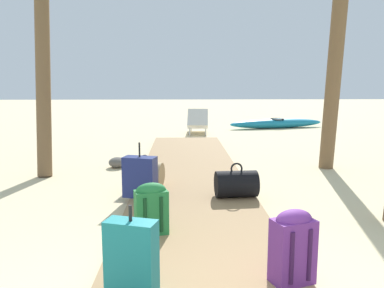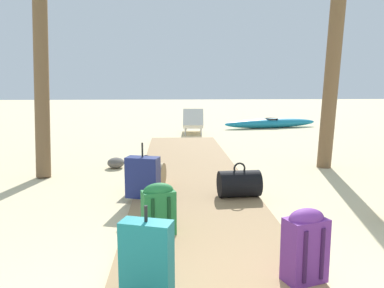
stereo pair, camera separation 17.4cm
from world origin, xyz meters
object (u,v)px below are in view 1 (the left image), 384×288
backpack_purple (293,245)px  suitcase_teal (132,261)px  kayak (277,123)px  duffel_bag_black (236,184)px  backpack_green (151,207)px  lounge_chair (198,123)px  suitcase_navy (140,177)px  duffel_bag_tan (145,174)px

backpack_purple → suitcase_teal: 1.20m
suitcase_teal → kayak: 11.49m
backpack_purple → duffel_bag_black: 2.26m
backpack_green → suitcase_teal: size_ratio=0.76×
duffel_bag_black → lounge_chair: size_ratio=0.36×
lounge_chair → suitcase_navy: bearing=-98.8°
duffel_bag_black → lounge_chair: (-0.19, 7.01, 0.07)m
duffel_bag_black → suitcase_navy: suitcase_navy is taller
kayak → lounge_chair: bearing=-153.2°
kayak → suitcase_teal: bearing=-108.6°
duffel_bag_black → backpack_green: size_ratio=1.09×
suitcase_navy → kayak: bearing=65.2°
duffel_bag_black → lounge_chair: lounge_chair is taller
backpack_purple → duffel_bag_tan: 3.17m
backpack_purple → duffel_bag_tan: size_ratio=1.00×
backpack_purple → kayak: (2.48, 10.68, -0.22)m
duffel_bag_black → suitcase_navy: bearing=178.0°
duffel_bag_tan → backpack_green: 1.87m
suitcase_navy → suitcase_teal: bearing=-85.6°
duffel_bag_black → suitcase_teal: suitcase_teal is taller
duffel_bag_tan → backpack_green: (0.23, -1.85, 0.10)m
backpack_purple → lounge_chair: (-0.30, 9.27, -0.05)m
suitcase_navy → lounge_chair: size_ratio=0.46×
suitcase_teal → backpack_purple: bearing=10.1°
backpack_purple → suitcase_navy: (-1.38, 2.30, -0.03)m
suitcase_teal → lounge_chair: 9.52m
duffel_bag_tan → suitcase_navy: bearing=-91.6°
duffel_bag_black → duffel_bag_tan: size_ratio=0.99×
backpack_purple → duffel_bag_tan: (-1.36, 2.86, -0.12)m
suitcase_navy → lounge_chair: suitcase_navy is taller
backpack_purple → lounge_chair: 9.27m
backpack_green → backpack_purple: bearing=-41.6°
duffel_bag_tan → lounge_chair: 6.50m
backpack_purple → backpack_green: bearing=138.4°
lounge_chair → kayak: bearing=26.8°
backpack_green → suitcase_navy: suitcase_navy is taller
backpack_purple → duffel_bag_black: backpack_purple is taller
backpack_green → duffel_bag_black: bearing=50.4°
duffel_bag_tan → suitcase_navy: (-0.02, -0.56, 0.09)m
backpack_purple → duffel_bag_black: (-0.11, 2.26, -0.12)m
duffel_bag_tan → suitcase_navy: suitcase_navy is taller
suitcase_navy → backpack_purple: bearing=-59.1°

